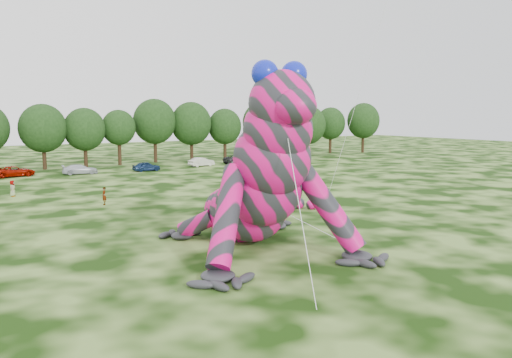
{
  "coord_description": "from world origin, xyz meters",
  "views": [
    {
      "loc": [
        -21.25,
        -20.83,
        7.99
      ],
      "look_at": [
        -5.37,
        5.3,
        4.0
      ],
      "focal_mm": 35.0,
      "sensor_mm": 36.0,
      "label": 1
    }
  ],
  "objects": [
    {
      "name": "tree_10",
      "position": [
        7.4,
        58.58,
        5.25
      ],
      "size": [
        7.09,
        6.38,
        10.5
      ],
      "primitive_type": null,
      "color": "black",
      "rests_on": "ground"
    },
    {
      "name": "inflatable_gecko",
      "position": [
        -5.85,
        6.3,
        5.4
      ],
      "size": [
        20.58,
        23.58,
        10.81
      ],
      "primitive_type": null,
      "rotation": [
        0.0,
        0.0,
        -0.12
      ],
      "color": "#D80B70",
      "rests_on": "ground"
    },
    {
      "name": "tree_14",
      "position": [
        33.46,
        58.72,
        4.7
      ],
      "size": [
        6.82,
        6.14,
        9.4
      ],
      "primitive_type": null,
      "color": "black",
      "rests_on": "ground"
    },
    {
      "name": "car_7",
      "position": [
        29.35,
        49.96,
        0.75
      ],
      "size": [
        5.41,
        2.91,
        1.49
      ],
      "primitive_type": "imported",
      "rotation": [
        0.0,
        0.0,
        1.74
      ],
      "color": "white",
      "rests_on": "ground"
    },
    {
      "name": "tree_12",
      "position": [
        20.01,
        57.74,
        4.49
      ],
      "size": [
        5.99,
        5.39,
        8.97
      ],
      "primitive_type": null,
      "color": "black",
      "rests_on": "ground"
    },
    {
      "name": "tree_9",
      "position": [
        1.06,
        57.35,
        4.34
      ],
      "size": [
        5.27,
        4.74,
        8.68
      ],
      "primitive_type": null,
      "color": "black",
      "rests_on": "ground"
    },
    {
      "name": "tree_8",
      "position": [
        -4.22,
        56.99,
        4.47
      ],
      "size": [
        6.14,
        5.53,
        8.94
      ],
      "primitive_type": null,
      "color": "black",
      "rests_on": "ground"
    },
    {
      "name": "car_3",
      "position": [
        -7.0,
        47.97,
        0.66
      ],
      "size": [
        4.74,
        2.4,
        1.32
      ],
      "primitive_type": "imported",
      "rotation": [
        0.0,
        0.0,
        1.44
      ],
      "color": "silver",
      "rests_on": "ground"
    },
    {
      "name": "tree_16",
      "position": [
        45.45,
        59.37,
        4.69
      ],
      "size": [
        6.26,
        5.63,
        9.37
      ],
      "primitive_type": null,
      "color": "black",
      "rests_on": "ground"
    },
    {
      "name": "flying_kite",
      "position": [
        8.6,
        8.49,
        16.75
      ],
      "size": [
        4.18,
        4.31,
        19.13
      ],
      "color": "red",
      "rests_on": "ground"
    },
    {
      "name": "tree_11",
      "position": [
        13.79,
        58.2,
        5.03
      ],
      "size": [
        7.01,
        6.31,
        10.07
      ],
      "primitive_type": null,
      "color": "black",
      "rests_on": "ground"
    },
    {
      "name": "tree_17",
      "position": [
        51.95,
        56.66,
        5.15
      ],
      "size": [
        6.98,
        6.28,
        10.3
      ],
      "primitive_type": null,
      "color": "black",
      "rests_on": "ground"
    },
    {
      "name": "car_2",
      "position": [
        -14.78,
        49.58,
        0.69
      ],
      "size": [
        5.23,
        2.97,
        1.38
      ],
      "primitive_type": "imported",
      "rotation": [
        0.0,
        0.0,
        1.72
      ],
      "color": "#8E0E01",
      "rests_on": "ground"
    },
    {
      "name": "car_6",
      "position": [
        18.24,
        49.62,
        0.71
      ],
      "size": [
        5.37,
        2.94,
        1.43
      ],
      "primitive_type": "imported",
      "rotation": [
        0.0,
        0.0,
        1.69
      ],
      "color": "#2A2A2D",
      "rests_on": "ground"
    },
    {
      "name": "spectator_4",
      "position": [
        -16.62,
        32.59,
        0.79
      ],
      "size": [
        0.72,
        0.89,
        1.58
      ],
      "primitive_type": "imported",
      "rotation": [
        0.0,
        0.0,
        1.25
      ],
      "color": "gray",
      "rests_on": "ground"
    },
    {
      "name": "spectator_3",
      "position": [
        12.69,
        28.52,
        0.95
      ],
      "size": [
        0.96,
        1.19,
        1.9
      ],
      "primitive_type": "imported",
      "rotation": [
        0.0,
        0.0,
        1.04
      ],
      "color": "gray",
      "rests_on": "ground"
    },
    {
      "name": "car_4",
      "position": [
        1.83,
        46.97,
        0.66
      ],
      "size": [
        3.89,
        1.64,
        1.31
      ],
      "primitive_type": "imported",
      "rotation": [
        0.0,
        0.0,
        1.6
      ],
      "color": "#13284E",
      "rests_on": "ground"
    },
    {
      "name": "spectator_5",
      "position": [
        5.17,
        17.07,
        0.82
      ],
      "size": [
        0.83,
        1.59,
        1.64
      ],
      "primitive_type": "imported",
      "rotation": [
        0.0,
        0.0,
        4.47
      ],
      "color": "gray",
      "rests_on": "ground"
    },
    {
      "name": "ground",
      "position": [
        0.0,
        0.0,
        0.0
      ],
      "size": [
        240.0,
        240.0,
        0.0
      ],
      "primitive_type": "plane",
      "color": "#16330A",
      "rests_on": "ground"
    },
    {
      "name": "tree_13",
      "position": [
        27.13,
        57.13,
        5.06
      ],
      "size": [
        6.83,
        6.15,
        10.13
      ],
      "primitive_type": null,
      "color": "black",
      "rests_on": "ground"
    },
    {
      "name": "car_5",
      "position": [
        11.2,
        48.79,
        0.68
      ],
      "size": [
        4.35,
        2.21,
        1.37
      ],
      "primitive_type": "imported",
      "rotation": [
        0.0,
        0.0,
        1.76
      ],
      "color": "beige",
      "rests_on": "ground"
    },
    {
      "name": "spectator_0",
      "position": [
        -10.14,
        23.4,
        0.79
      ],
      "size": [
        0.42,
        0.61,
        1.59
      ],
      "primitive_type": "imported",
      "rotation": [
        0.0,
        0.0,
        4.64
      ],
      "color": "gray",
      "rests_on": "ground"
    },
    {
      "name": "tree_7",
      "position": [
        -10.08,
        56.8,
        4.74
      ],
      "size": [
        6.68,
        6.01,
        9.48
      ],
      "primitive_type": null,
      "color": "black",
      "rests_on": "ground"
    },
    {
      "name": "tree_15",
      "position": [
        38.47,
        57.77,
        4.82
      ],
      "size": [
        7.17,
        6.45,
        9.63
      ],
      "primitive_type": null,
      "color": "black",
      "rests_on": "ground"
    }
  ]
}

